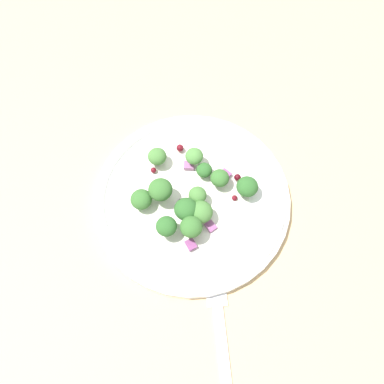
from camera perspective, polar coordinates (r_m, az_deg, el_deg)
The scene contains 28 objects.
ground_plane at distance 53.48cm, azimuth 1.50°, elevation -2.71°, with size 180.00×180.00×2.00cm, color tan.
plate at distance 52.17cm, azimuth -0.00°, elevation -0.84°, with size 24.97×24.97×1.70cm.
dressing_pool at distance 51.76cm, azimuth -0.00°, elevation -0.64°, with size 14.48×14.48×0.20cm, color white.
broccoli_floret_0 at distance 47.81cm, azimuth -0.11°, elevation -4.90°, with size 2.66×2.66×2.69cm.
broccoli_floret_1 at distance 52.63cm, azimuth -4.86°, elevation 4.92°, with size 2.40×2.40×2.43cm.
broccoli_floret_2 at distance 52.02cm, azimuth 1.71°, elevation 3.04°, with size 2.03×2.03×2.06cm.
broccoli_floret_3 at distance 50.10cm, azimuth 1.02°, elevation -0.13°, with size 2.22×2.22×2.24cm.
broccoli_floret_4 at distance 49.06cm, azimuth 1.27°, elevation -2.82°, with size 2.84×2.84×2.87cm.
broccoli_floret_5 at distance 51.03cm, azimuth 7.68°, elevation 0.72°, with size 2.71×2.71×2.74cm.
broccoli_floret_6 at distance 49.66cm, azimuth -4.41°, elevation 0.30°, with size 2.95×2.95×2.99cm.
broccoli_floret_7 at distance 48.92cm, azimuth -0.83°, elevation -2.43°, with size 2.88×2.88×2.92cm.
broccoli_floret_8 at distance 48.19cm, azimuth -3.58°, elevation -4.80°, with size 2.50×2.50×2.53cm.
broccoli_floret_9 at distance 50.30cm, azimuth -7.07°, elevation -1.05°, with size 2.65×2.65×2.69cm.
broccoli_floret_10 at distance 51.05cm, azimuth 4.32°, elevation 1.63°, with size 2.36×2.36×2.39cm.
broccoli_floret_11 at distance 52.15cm, azimuth 0.31°, elevation 4.98°, with size 2.29×2.29×2.32cm.
cranberry_0 at distance 51.58cm, azimuth 5.94°, elevation -0.83°, with size 0.70×0.70×0.70cm, color maroon.
cranberry_1 at distance 50.08cm, azimuth -0.03°, elevation -3.71°, with size 0.92×0.92×0.92cm, color maroon.
cranberry_2 at distance 49.57cm, azimuth 0.16°, elevation -5.68°, with size 0.84×0.84×0.84cm, color maroon.
cranberry_3 at distance 51.20cm, azimuth -6.74°, elevation -1.16°, with size 0.83×0.83×0.83cm, color maroon.
cranberry_4 at distance 52.52cm, azimuth 6.34°, elevation 2.04°, with size 0.88×0.88×0.88cm, color #4C0A14.
cranberry_5 at distance 52.90cm, azimuth -5.63°, elevation 2.75°, with size 0.74×0.74×0.74cm, color maroon.
cranberry_6 at distance 54.15cm, azimuth -1.68°, elevation 6.15°, with size 0.96×0.96×0.96cm, color maroon.
onion_bit_0 at distance 49.02cm, azimuth -0.16°, elevation -7.33°, with size 1.28×1.09×0.55cm, color #843D75.
onion_bit_1 at distance 52.90cm, azimuth 4.44°, elevation 2.76°, with size 0.82×1.30×0.56cm, color #934C84.
onion_bit_2 at distance 50.92cm, azimuth -1.70°, elevation -1.76°, with size 1.27×0.85×0.32cm, color #843D75.
onion_bit_3 at distance 50.02cm, azimuth 2.61°, elevation -4.78°, with size 1.06×1.28×0.46cm, color #934C84.
onion_bit_4 at distance 53.13cm, azimuth -0.42°, elevation 3.71°, with size 1.08×1.35×0.54cm, color #A35B93.
fork at distance 48.59cm, azimuth 4.26°, elevation -20.82°, with size 13.54×15.24×0.50cm.
Camera 1 is at (10.48, -16.95, 48.63)cm, focal length 38.35 mm.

